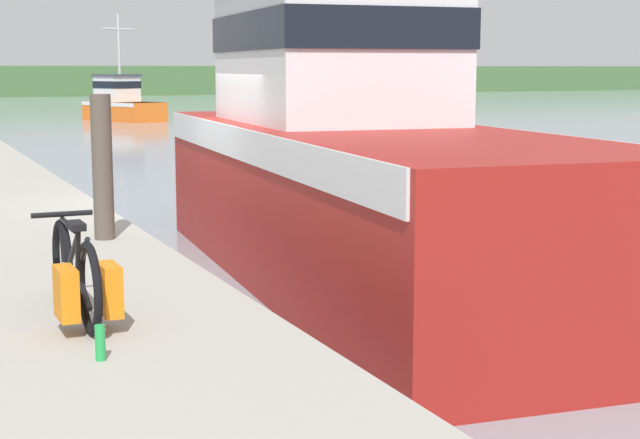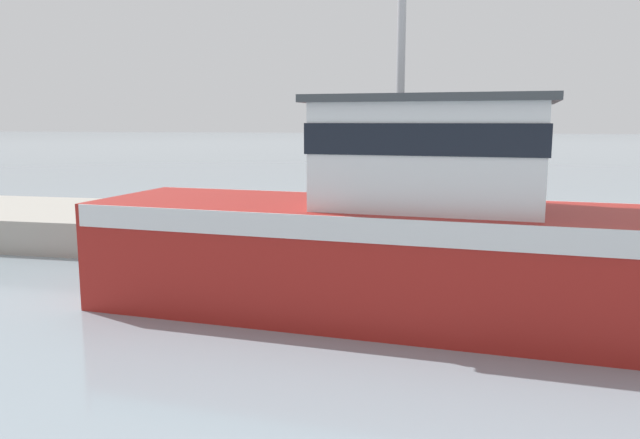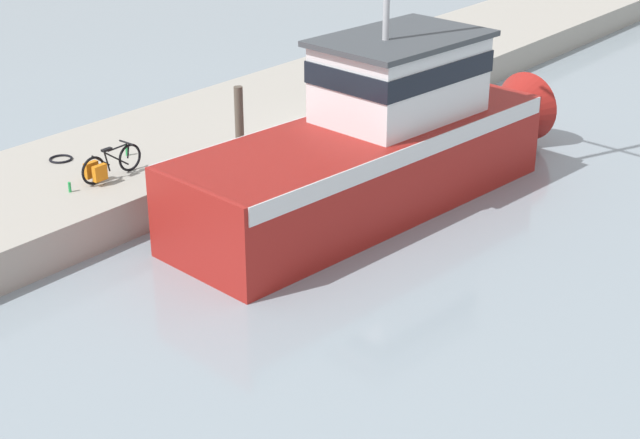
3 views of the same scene
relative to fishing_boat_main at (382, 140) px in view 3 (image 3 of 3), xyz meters
The scene contains 8 objects.
ground_plane 2.37m from the fishing_boat_main, 143.06° to the left, with size 320.00×320.00×0.00m, color #84939E.
dock_pier 5.29m from the fishing_boat_main, 167.47° to the left, with size 4.60×80.00×0.85m, color #A39E93.
fishing_boat_main is the anchor object (origin of this frame).
bicycle_touring 5.96m from the fishing_boat_main, 133.12° to the right, with size 0.44×1.62×0.69m.
mooring_post 3.43m from the fishing_boat_main, 161.33° to the right, with size 0.21×0.21×1.47m, color #51473D.
hose_coil 7.22m from the fishing_boat_main, 143.87° to the right, with size 0.52×0.52×0.05m, color black.
water_bottle_by_bike 6.72m from the fishing_boat_main, 127.91° to the right, with size 0.06×0.06×0.22m, color green.
water_bottle_on_curb 5.80m from the fishing_boat_main, 147.60° to the right, with size 0.07×0.07×0.25m, color green.
Camera 3 is at (13.27, -17.66, 8.64)m, focal length 55.00 mm.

